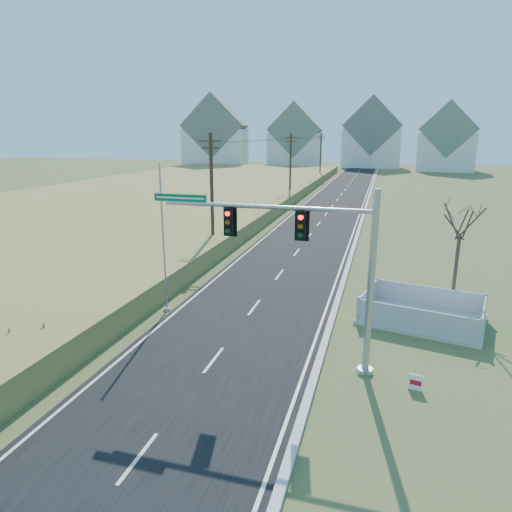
{
  "coord_description": "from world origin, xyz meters",
  "views": [
    {
      "loc": [
        6.19,
        -17.68,
        8.95
      ],
      "look_at": [
        0.62,
        2.15,
        3.4
      ],
      "focal_mm": 32.0,
      "sensor_mm": 36.0,
      "label": 1
    }
  ],
  "objects": [
    {
      "name": "utility_pole_far",
      "position": [
        -6.5,
        75.0,
        4.68
      ],
      "size": [
        1.8,
        0.26,
        9.0
      ],
      "color": "#422D1E",
      "rests_on": "ground"
    },
    {
      "name": "traffic_signal_mast",
      "position": [
        4.1,
        -1.28,
        4.37
      ],
      "size": [
        8.92,
        0.61,
        7.1
      ],
      "rotation": [
        0.0,
        0.0,
        -0.01
      ],
      "color": "#9EA0A5",
      "rests_on": "ground"
    },
    {
      "name": "utility_pole_mid",
      "position": [
        -6.5,
        45.0,
        4.68
      ],
      "size": [
        1.8,
        0.26,
        9.0
      ],
      "color": "#422D1E",
      "rests_on": "ground"
    },
    {
      "name": "fence_enclosure",
      "position": [
        8.38,
        4.55,
        0.27
      ],
      "size": [
        6.38,
        5.04,
        1.29
      ],
      "rotation": [
        0.0,
        0.0,
        -0.23
      ],
      "color": "#B7B5AD",
      "rests_on": "ground"
    },
    {
      "name": "open_sign",
      "position": [
        7.76,
        -2.09,
        0.33
      ],
      "size": [
        0.49,
        0.15,
        0.61
      ],
      "rotation": [
        0.0,
        0.0,
        -0.19
      ],
      "color": "white",
      "rests_on": "ground"
    },
    {
      "name": "curb",
      "position": [
        4.15,
        50.0,
        0.09
      ],
      "size": [
        0.3,
        180.0,
        0.18
      ],
      "primitive_type": "cube",
      "color": "#B2AFA8",
      "rests_on": "ground"
    },
    {
      "name": "bare_tree",
      "position": [
        9.98,
        6.47,
        4.85
      ],
      "size": [
        2.27,
        2.27,
        6.02
      ],
      "color": "#4C3F33",
      "rests_on": "ground"
    },
    {
      "name": "condo_nnw",
      "position": [
        -18.0,
        108.0,
        6.94
      ],
      "size": [
        14.93,
        11.17,
        17.03
      ],
      "rotation": [
        0.0,
        0.0,
        0.07
      ],
      "color": "white",
      "rests_on": "ground"
    },
    {
      "name": "condo_n",
      "position": [
        2.0,
        112.0,
        7.61
      ],
      "size": [
        15.27,
        10.2,
        18.54
      ],
      "color": "white",
      "rests_on": "ground"
    },
    {
      "name": "condo_nw",
      "position": [
        -38.0,
        100.0,
        7.7
      ],
      "size": [
        17.69,
        13.38,
        19.05
      ],
      "rotation": [
        0.0,
        0.0,
        0.14
      ],
      "color": "white",
      "rests_on": "ground"
    },
    {
      "name": "reed_marsh",
      "position": [
        -24.0,
        40.0,
        0.65
      ],
      "size": [
        38.0,
        110.0,
        1.3
      ],
      "primitive_type": "cube",
      "color": "olive",
      "rests_on": "ground"
    },
    {
      "name": "condo_ne",
      "position": [
        20.0,
        104.0,
        6.84
      ],
      "size": [
        14.12,
        10.51,
        16.52
      ],
      "rotation": [
        0.0,
        0.0,
        -0.1
      ],
      "color": "white",
      "rests_on": "ground"
    },
    {
      "name": "ground",
      "position": [
        0.0,
        0.0,
        0.0
      ],
      "size": [
        260.0,
        260.0,
        0.0
      ],
      "primitive_type": "plane",
      "color": "#4F5D2D",
      "rests_on": "ground"
    },
    {
      "name": "road",
      "position": [
        0.0,
        50.0,
        0.03
      ],
      "size": [
        8.0,
        180.0,
        0.06
      ],
      "primitive_type": "cube",
      "color": "black",
      "rests_on": "ground"
    },
    {
      "name": "utility_pole_near",
      "position": [
        -6.5,
        15.0,
        4.68
      ],
      "size": [
        1.8,
        0.26,
        9.0
      ],
      "color": "#422D1E",
      "rests_on": "ground"
    },
    {
      "name": "flagpole",
      "position": [
        -4.3,
        2.48,
        3.04
      ],
      "size": [
        0.34,
        0.34,
        7.61
      ],
      "color": "#B7B5AD",
      "rests_on": "ground"
    }
  ]
}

